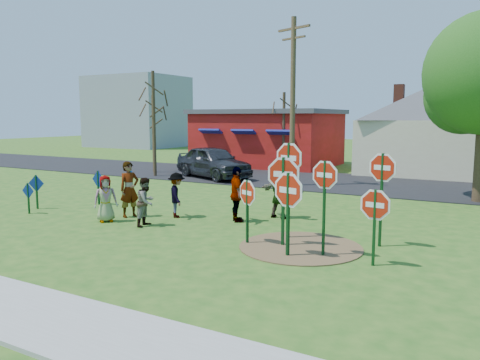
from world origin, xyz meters
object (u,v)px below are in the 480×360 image
(stop_sign_a, at_px, (247,198))
(stop_sign_c, at_px, (325,186))
(suv, at_px, (213,162))
(person_b, at_px, (129,189))
(utility_pole, at_px, (293,99))
(stop_sign_d, at_px, (382,176))
(stop_sign_b, at_px, (289,166))
(person_a, at_px, (106,199))

(stop_sign_a, relative_size, stop_sign_c, 0.75)
(stop_sign_c, height_order, suv, stop_sign_c)
(person_b, bearing_deg, utility_pole, 9.83)
(suv, bearing_deg, stop_sign_d, -106.91)
(stop_sign_b, bearing_deg, person_b, -168.33)
(stop_sign_a, bearing_deg, person_b, -166.22)
(stop_sign_d, xyz_separation_m, suv, (-11.20, 9.58, -0.94))
(stop_sign_a, xyz_separation_m, stop_sign_d, (3.17, 1.45, 0.62))
(stop_sign_c, xyz_separation_m, suv, (-10.18, 11.13, -0.81))
(stop_sign_c, bearing_deg, utility_pole, 128.33)
(stop_sign_b, height_order, person_b, stop_sign_b)
(stop_sign_c, xyz_separation_m, person_b, (-7.25, 1.17, -0.78))
(person_a, height_order, person_b, person_b)
(stop_sign_c, height_order, stop_sign_d, stop_sign_d)
(stop_sign_d, height_order, utility_pole, utility_pole)
(stop_sign_d, relative_size, utility_pole, 0.32)
(stop_sign_a, distance_m, utility_pole, 11.33)
(stop_sign_a, relative_size, stop_sign_b, 0.65)
(stop_sign_c, bearing_deg, stop_sign_b, 152.70)
(stop_sign_d, height_order, suv, stop_sign_d)
(stop_sign_a, height_order, person_b, person_b)
(stop_sign_a, xyz_separation_m, utility_pole, (-3.11, 10.47, 3.01))
(stop_sign_c, distance_m, stop_sign_d, 1.86)
(stop_sign_c, distance_m, person_a, 7.48)
(person_a, relative_size, utility_pole, 0.19)
(stop_sign_a, height_order, suv, stop_sign_a)
(stop_sign_d, bearing_deg, stop_sign_b, -157.66)
(stop_sign_b, distance_m, person_a, 6.19)
(stop_sign_a, distance_m, stop_sign_d, 3.53)
(person_a, height_order, utility_pole, utility_pole)
(stop_sign_b, relative_size, stop_sign_d, 1.09)
(person_b, height_order, suv, person_b)
(person_b, xyz_separation_m, utility_pole, (1.99, 9.40, 3.31))
(stop_sign_c, relative_size, person_b, 1.30)
(stop_sign_a, relative_size, stop_sign_d, 0.71)
(stop_sign_c, relative_size, person_a, 1.63)
(stop_sign_b, height_order, suv, stop_sign_b)
(stop_sign_b, bearing_deg, suv, 143.07)
(person_a, bearing_deg, stop_sign_b, -43.87)
(suv, bearing_deg, utility_pole, -72.78)
(stop_sign_a, bearing_deg, person_a, -155.78)
(stop_sign_c, bearing_deg, stop_sign_d, 68.70)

